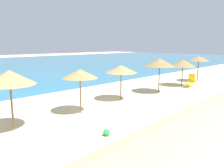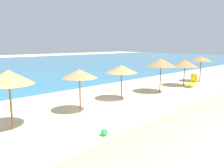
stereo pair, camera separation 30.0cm
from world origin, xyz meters
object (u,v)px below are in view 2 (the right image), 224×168
at_px(beach_umbrella_5, 161,63).
at_px(beach_umbrella_3, 79,74).
at_px(beach_umbrella_4, 121,69).
at_px(beach_umbrella_2, 9,77).
at_px(beach_umbrella_7, 201,59).
at_px(beach_ball, 104,132).
at_px(beach_umbrella_6, 185,63).
at_px(lounge_chair_0, 192,82).

bearing_deg(beach_umbrella_5, beach_umbrella_3, 179.62).
bearing_deg(beach_umbrella_4, beach_umbrella_5, -7.12).
distance_m(beach_umbrella_3, beach_umbrella_4, 4.05).
bearing_deg(beach_umbrella_2, beach_umbrella_7, 0.57).
height_order(beach_umbrella_7, beach_ball, beach_umbrella_7).
xyz_separation_m(beach_umbrella_4, beach_umbrella_6, (8.47, -0.35, -0.05)).
relative_size(beach_umbrella_7, beach_ball, 8.72).
bearing_deg(beach_umbrella_3, lounge_chair_0, -2.81).
bearing_deg(beach_ball, lounge_chair_0, 12.00).
bearing_deg(beach_umbrella_2, beach_umbrella_5, -0.34).
relative_size(beach_umbrella_6, beach_ball, 8.10).
distance_m(beach_umbrella_6, beach_ball, 14.40).
xyz_separation_m(beach_umbrella_3, lounge_chair_0, (12.71, -0.62, -1.89)).
height_order(beach_umbrella_2, lounge_chair_0, beach_umbrella_2).
relative_size(beach_umbrella_4, beach_ball, 8.06).
relative_size(beach_umbrella_2, beach_umbrella_5, 1.00).
distance_m(beach_umbrella_4, beach_umbrella_7, 12.16).
distance_m(beach_umbrella_2, beach_umbrella_7, 20.18).
distance_m(beach_umbrella_6, lounge_chair_0, 1.93).
bearing_deg(beach_umbrella_7, beach_umbrella_4, 178.84).
xyz_separation_m(beach_umbrella_2, lounge_chair_0, (16.70, -0.64, -2.08)).
bearing_deg(beach_umbrella_4, lounge_chair_0, -7.16).
bearing_deg(beach_umbrella_3, beach_umbrella_6, 0.54).
bearing_deg(beach_umbrella_7, beach_umbrella_3, -179.22).
height_order(beach_umbrella_2, beach_ball, beach_umbrella_2).
height_order(beach_umbrella_2, beach_umbrella_5, beach_umbrella_2).
relative_size(beach_umbrella_6, lounge_chair_0, 1.55).
height_order(beach_umbrella_3, beach_umbrella_7, beach_umbrella_7).
bearing_deg(beach_ball, beach_umbrella_4, 37.57).
distance_m(beach_umbrella_2, lounge_chair_0, 16.84).
bearing_deg(beach_ball, beach_umbrella_2, 127.13).
xyz_separation_m(beach_umbrella_3, beach_ball, (-1.25, -3.59, -2.21)).
xyz_separation_m(lounge_chair_0, beach_ball, (-13.97, -2.97, -0.33)).
bearing_deg(beach_umbrella_4, beach_umbrella_7, -1.16).
bearing_deg(beach_umbrella_7, beach_umbrella_6, -178.42).
relative_size(beach_umbrella_3, beach_ball, 8.22).
relative_size(beach_umbrella_5, beach_ball, 9.07).
relative_size(beach_umbrella_6, beach_umbrella_7, 0.93).
bearing_deg(beach_umbrella_3, beach_umbrella_4, 6.62).
height_order(beach_umbrella_4, beach_umbrella_6, beach_umbrella_6).
height_order(beach_umbrella_3, beach_umbrella_5, beach_umbrella_5).
height_order(beach_umbrella_2, beach_umbrella_7, beach_umbrella_2).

